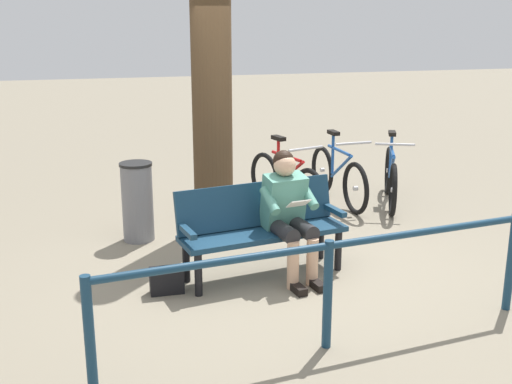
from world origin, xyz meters
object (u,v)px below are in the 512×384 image
bench (260,223)px  bicycle_purple (286,183)px  litter_bin (137,202)px  bicycle_red (338,176)px  bicycle_blue (391,177)px  handbag (167,280)px  tree_trunk (211,72)px  person_reading (288,209)px

bench → bicycle_purple: bearing=-124.0°
litter_bin → bicycle_red: bearing=-163.4°
bicycle_blue → bench: bearing=-28.4°
bench → bicycle_red: 2.59m
handbag → bicycle_red: bearing=-138.0°
handbag → tree_trunk: 2.43m
person_reading → litter_bin: person_reading is taller
handbag → bicycle_purple: bearing=-129.9°
handbag → tree_trunk: tree_trunk is taller
litter_bin → bicycle_blue: 3.35m
bench → tree_trunk: bearing=-91.6°
bicycle_blue → bicycle_red: (0.65, -0.22, 0.00)m
tree_trunk → litter_bin: bearing=6.3°
bench → person_reading: 0.31m
bicycle_blue → litter_bin: bearing=-57.5°
handbag → litter_bin: litter_bin is taller
bench → tree_trunk: tree_trunk is taller
bicycle_blue → bicycle_purple: (1.41, -0.05, 0.00)m
bench → litter_bin: (1.06, -1.24, -0.07)m
person_reading → tree_trunk: size_ratio=0.33×
bench → handbag: bearing=4.8°
tree_trunk → litter_bin: tree_trunk is taller
handbag → person_reading: bearing=-174.1°
person_reading → bicycle_purple: person_reading is taller
handbag → tree_trunk: (-0.74, -1.58, 1.69)m
bicycle_purple → bicycle_red: bearing=86.2°
bicycle_blue → bicycle_red: 0.68m
bicycle_red → bicycle_purple: 0.79m
person_reading → bicycle_purple: (-0.59, -1.98, -0.31)m
handbag → bicycle_blue: (-3.18, -2.06, 0.24)m
bicycle_red → tree_trunk: bearing=-72.3°
bench → tree_trunk: (0.20, -1.34, 1.30)m
tree_trunk → bicycle_purple: (-1.02, -0.52, -1.45)m
person_reading → tree_trunk: bearing=-83.4°
person_reading → bicycle_red: 2.57m
bench → tree_trunk: size_ratio=0.46×
litter_bin → bicycle_purple: bicycle_purple is taller
bicycle_purple → litter_bin: bearing=-88.4°
bench → bicycle_purple: size_ratio=1.02×
person_reading → litter_bin: size_ratio=1.37×
litter_bin → bicycle_blue: (-3.30, -0.57, -0.08)m
tree_trunk → bicycle_purple: size_ratio=2.22×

